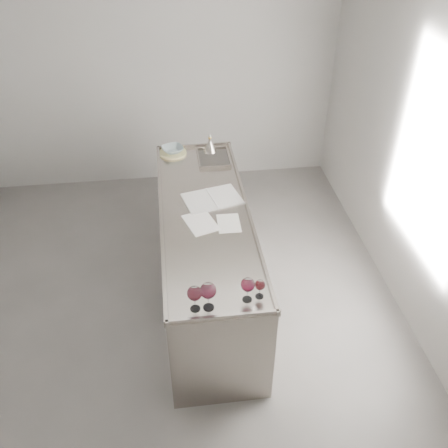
{
  "coord_description": "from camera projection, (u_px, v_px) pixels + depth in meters",
  "views": [
    {
      "loc": [
        0.22,
        -3.11,
        3.4
      ],
      "look_at": [
        0.63,
        0.03,
        1.02
      ],
      "focal_mm": 40.0,
      "sensor_mm": 36.0,
      "label": 1
    }
  ],
  "objects": [
    {
      "name": "notebook",
      "position": [
        212.0,
        199.0,
        4.38
      ],
      "size": [
        0.55,
        0.44,
        0.02
      ],
      "rotation": [
        0.0,
        0.0,
        0.24
      ],
      "color": "silver",
      "rests_on": "counter"
    },
    {
      "name": "trivet",
      "position": [
        173.0,
        153.0,
        5.04
      ],
      "size": [
        0.36,
        0.36,
        0.02
      ],
      "primitive_type": "cylinder",
      "rotation": [
        0.0,
        0.0,
        -0.4
      ],
      "color": "#CDC484",
      "rests_on": "counter"
    },
    {
      "name": "wine_glass_right",
      "position": [
        248.0,
        285.0,
        3.32
      ],
      "size": [
        0.1,
        0.1,
        0.19
      ],
      "rotation": [
        0.0,
        0.0,
        0.15
      ],
      "color": "white",
      "rests_on": "counter"
    },
    {
      "name": "counter",
      "position": [
        206.0,
        256.0,
        4.49
      ],
      "size": [
        0.77,
        2.42,
        0.97
      ],
      "color": "gray",
      "rests_on": "ground"
    },
    {
      "name": "room_shell",
      "position": [
        140.0,
        191.0,
        3.65
      ],
      "size": [
        4.54,
        5.04,
        2.84
      ],
      "color": "#595653",
      "rests_on": "ground"
    },
    {
      "name": "wine_glass_middle",
      "position": [
        208.0,
        291.0,
        3.25
      ],
      "size": [
        0.11,
        0.11,
        0.21
      ],
      "rotation": [
        0.0,
        0.0,
        -0.17
      ],
      "color": "white",
      "rests_on": "counter"
    },
    {
      "name": "wine_funnel",
      "position": [
        210.0,
        146.0,
        5.05
      ],
      "size": [
        0.14,
        0.14,
        0.2
      ],
      "rotation": [
        0.0,
        0.0,
        -0.3
      ],
      "color": "#A59D93",
      "rests_on": "counter"
    },
    {
      "name": "loose_paper_under",
      "position": [
        201.0,
        223.0,
        4.1
      ],
      "size": [
        0.31,
        0.37,
        0.0
      ],
      "primitive_type": "cube",
      "rotation": [
        0.0,
        0.0,
        0.31
      ],
      "color": "white",
      "rests_on": "counter"
    },
    {
      "name": "wine_glass_left",
      "position": [
        195.0,
        294.0,
        3.25
      ],
      "size": [
        0.1,
        0.1,
        0.2
      ],
      "rotation": [
        0.0,
        0.0,
        -0.0
      ],
      "color": "white",
      "rests_on": "counter"
    },
    {
      "name": "ceramic_bowl",
      "position": [
        173.0,
        150.0,
        5.02
      ],
      "size": [
        0.26,
        0.26,
        0.05
      ],
      "primitive_type": "imported",
      "rotation": [
        0.0,
        0.0,
        0.31
      ],
      "color": "#8B9FA2",
      "rests_on": "trivet"
    },
    {
      "name": "wine_glass_small",
      "position": [
        260.0,
        285.0,
        3.37
      ],
      "size": [
        0.07,
        0.07,
        0.15
      ],
      "rotation": [
        0.0,
        0.0,
        -0.4
      ],
      "color": "white",
      "rests_on": "counter"
    },
    {
      "name": "loose_paper_top",
      "position": [
        229.0,
        223.0,
        4.1
      ],
      "size": [
        0.19,
        0.27,
        0.0
      ],
      "primitive_type": "cube",
      "rotation": [
        0.0,
        0.0,
        -0.02
      ],
      "color": "silver",
      "rests_on": "counter"
    }
  ]
}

